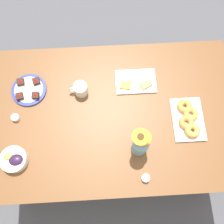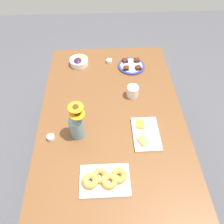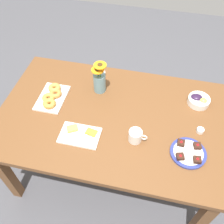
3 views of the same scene
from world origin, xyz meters
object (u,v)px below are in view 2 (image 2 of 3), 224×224
(grape_bowl, at_px, (79,61))
(dessert_plate, at_px, (131,66))
(coffee_mug, at_px, (133,91))
(jam_cup_berry, at_px, (51,137))
(croissant_platter, at_px, (105,179))
(dining_table, at_px, (112,123))
(jam_cup_honey, at_px, (109,61))
(cheese_platter, at_px, (145,134))
(flower_vase, at_px, (77,126))

(grape_bowl, bearing_deg, dessert_plate, -97.18)
(dessert_plate, bearing_deg, coffee_mug, 175.07)
(jam_cup_berry, bearing_deg, dessert_plate, -40.38)
(grape_bowl, height_order, croissant_platter, grape_bowl)
(dining_table, distance_m, jam_cup_honey, 0.60)
(croissant_platter, height_order, jam_cup_berry, croissant_platter)
(croissant_platter, relative_size, jam_cup_honey, 5.83)
(dining_table, xyz_separation_m, cheese_platter, (-0.17, -0.21, 0.10))
(dining_table, height_order, flower_vase, flower_vase)
(cheese_platter, distance_m, dessert_plate, 0.69)
(dining_table, height_order, grape_bowl, grape_bowl)
(dessert_plate, bearing_deg, cheese_platter, -178.49)
(croissant_platter, height_order, dessert_plate, dessert_plate)
(jam_cup_berry, bearing_deg, grape_bowl, -11.01)
(grape_bowl, bearing_deg, coffee_mug, -133.32)
(coffee_mug, distance_m, dessert_plate, 0.34)
(dining_table, xyz_separation_m, grape_bowl, (0.58, 0.25, 0.12))
(flower_vase, bearing_deg, dessert_plate, -31.88)
(croissant_platter, height_order, flower_vase, flower_vase)
(jam_cup_honey, height_order, dessert_plate, dessert_plate)
(coffee_mug, relative_size, flower_vase, 0.46)
(croissant_platter, bearing_deg, grape_bowl, 10.27)
(grape_bowl, relative_size, dessert_plate, 0.69)
(grape_bowl, distance_m, jam_cup_berry, 0.76)
(grape_bowl, xyz_separation_m, jam_cup_honey, (0.02, -0.26, -0.01))
(jam_cup_honey, distance_m, jam_cup_berry, 0.87)
(coffee_mug, bearing_deg, dessert_plate, -4.93)
(coffee_mug, xyz_separation_m, flower_vase, (-0.33, 0.39, 0.05))
(dining_table, relative_size, jam_cup_honey, 33.33)
(croissant_platter, height_order, jam_cup_honey, croissant_platter)
(cheese_platter, bearing_deg, flower_vase, 87.11)
(jam_cup_honey, bearing_deg, dining_table, 179.46)
(jam_cup_honey, bearing_deg, croissant_platter, 176.25)
(coffee_mug, relative_size, dessert_plate, 0.54)
(dining_table, bearing_deg, cheese_platter, -128.57)
(dining_table, relative_size, flower_vase, 6.11)
(coffee_mug, bearing_deg, flower_vase, 130.76)
(croissant_platter, xyz_separation_m, jam_cup_honey, (1.06, -0.07, -0.01))
(croissant_platter, bearing_deg, jam_cup_berry, 48.62)
(dining_table, distance_m, croissant_platter, 0.48)
(jam_cup_honey, xyz_separation_m, dessert_plate, (-0.07, -0.19, -0.00))
(flower_vase, bearing_deg, jam_cup_berry, 97.94)
(croissant_platter, bearing_deg, cheese_platter, -42.53)
(dining_table, height_order, jam_cup_honey, jam_cup_honey)
(jam_cup_honey, relative_size, jam_cup_berry, 1.00)
(croissant_platter, bearing_deg, flower_vase, 26.82)
(dining_table, bearing_deg, jam_cup_berry, 112.95)
(grape_bowl, distance_m, dessert_plate, 0.45)
(grape_bowl, distance_m, flower_vase, 0.73)
(cheese_platter, relative_size, jam_cup_berry, 5.42)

